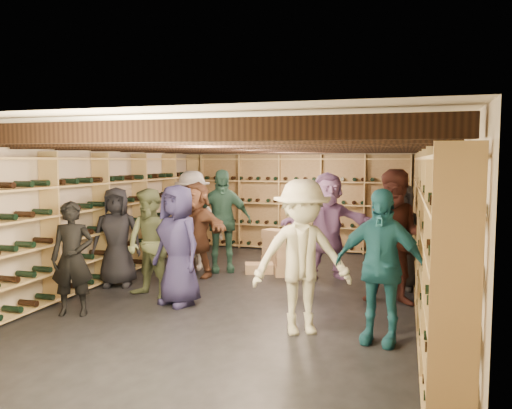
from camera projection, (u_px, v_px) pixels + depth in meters
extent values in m
plane|color=black|center=(250.00, 293.00, 7.63)|extent=(8.00, 8.00, 0.00)
cube|color=#C4B198|center=(302.00, 197.00, 11.34)|extent=(5.50, 0.02, 2.40)
cube|color=#C4B198|center=(88.00, 272.00, 3.70)|extent=(5.50, 0.02, 2.40)
cube|color=#C4B198|center=(92.00, 210.00, 8.31)|extent=(0.02, 8.00, 2.40)
cube|color=#C4B198|center=(443.00, 222.00, 6.73)|extent=(0.02, 8.00, 2.40)
cube|color=beige|center=(249.00, 135.00, 7.41)|extent=(5.50, 8.00, 0.01)
cube|color=black|center=(121.00, 132.00, 4.09)|extent=(5.40, 0.12, 0.18)
cube|color=black|center=(170.00, 137.00, 4.92)|extent=(5.40, 0.12, 0.18)
cube|color=black|center=(204.00, 140.00, 5.76)|extent=(5.40, 0.12, 0.18)
cube|color=black|center=(230.00, 143.00, 6.59)|extent=(5.40, 0.12, 0.18)
cube|color=black|center=(249.00, 144.00, 7.43)|extent=(5.40, 0.12, 0.18)
cube|color=black|center=(265.00, 146.00, 8.26)|extent=(5.40, 0.12, 0.18)
cube|color=black|center=(278.00, 147.00, 9.10)|extent=(5.40, 0.12, 0.18)
cube|color=black|center=(289.00, 148.00, 9.93)|extent=(5.40, 0.12, 0.18)
cube|color=black|center=(298.00, 149.00, 10.77)|extent=(5.40, 0.12, 0.18)
cube|color=tan|center=(102.00, 218.00, 8.27)|extent=(0.32, 7.50, 2.15)
cube|color=tan|center=(429.00, 230.00, 6.80)|extent=(0.32, 7.50, 2.15)
cube|color=tan|center=(301.00, 203.00, 11.19)|extent=(4.70, 0.30, 2.15)
cube|color=tan|center=(289.00, 271.00, 8.77)|extent=(0.58, 0.48, 0.17)
cube|color=tan|center=(289.00, 261.00, 8.75)|extent=(0.58, 0.48, 0.17)
cube|color=tan|center=(289.00, 252.00, 8.74)|extent=(0.58, 0.48, 0.17)
cube|color=tan|center=(290.00, 242.00, 8.72)|extent=(0.58, 0.48, 0.17)
cube|color=tan|center=(277.00, 260.00, 9.72)|extent=(0.58, 0.48, 0.17)
cube|color=tan|center=(277.00, 251.00, 9.70)|extent=(0.58, 0.48, 0.17)
cube|color=tan|center=(277.00, 243.00, 9.68)|extent=(0.58, 0.48, 0.17)
cube|color=tan|center=(277.00, 234.00, 9.67)|extent=(0.58, 0.48, 0.17)
cube|color=tan|center=(259.00, 268.00, 8.99)|extent=(0.58, 0.47, 0.17)
imported|color=black|center=(117.00, 237.00, 8.01)|extent=(0.91, 0.74, 1.60)
imported|color=black|center=(72.00, 259.00, 6.50)|extent=(0.64, 0.52, 1.50)
imported|color=#58633F|center=(151.00, 244.00, 7.29)|extent=(0.92, 0.80, 1.62)
imported|color=beige|center=(302.00, 257.00, 5.80)|extent=(1.34, 1.09, 1.81)
imported|color=#1C5C6D|center=(380.00, 266.00, 5.50)|extent=(1.08, 0.62, 1.72)
imported|color=brown|center=(196.00, 229.00, 8.70)|extent=(1.61, 0.97, 1.66)
imported|color=#232045|center=(178.00, 245.00, 6.97)|extent=(0.97, 0.82, 1.69)
imported|color=#441F1A|center=(397.00, 238.00, 6.93)|extent=(0.93, 0.72, 1.90)
imported|color=#AAA29C|center=(192.00, 220.00, 9.22)|extent=(1.22, 0.75, 1.83)
imported|color=#2B5343|center=(221.00, 221.00, 9.06)|extent=(1.18, 0.87, 1.86)
imported|color=#8C6199|center=(328.00, 226.00, 8.50)|extent=(1.77, 1.16, 1.83)
imported|color=#2E2E32|center=(400.00, 236.00, 7.81)|extent=(0.84, 0.57, 1.68)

